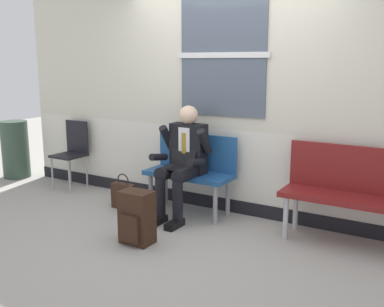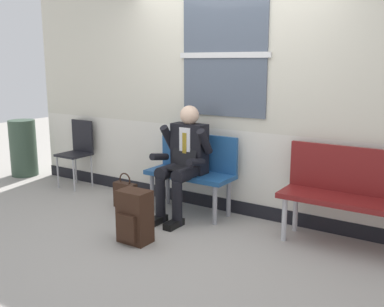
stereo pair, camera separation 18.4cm
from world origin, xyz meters
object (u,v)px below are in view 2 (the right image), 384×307
at_px(bench_empty, 357,191).
at_px(handbag, 125,195).
at_px(bench_with_person, 193,167).
at_px(folding_chair, 78,147).
at_px(trash_bin, 23,148).
at_px(backpack, 134,217).
at_px(person_seated, 183,159).

relative_size(bench_empty, handbag, 3.16).
distance_m(bench_with_person, folding_chair, 1.92).
distance_m(bench_empty, trash_bin, 4.85).
distance_m(backpack, trash_bin, 3.25).
bearing_deg(person_seated, trash_bin, 176.72).
bearing_deg(handbag, trash_bin, 172.39).
distance_m(person_seated, trash_bin, 3.07).
bearing_deg(handbag, bench_empty, 7.57).
xyz_separation_m(backpack, trash_bin, (-3.08, 1.02, 0.17)).
xyz_separation_m(bench_empty, trash_bin, (-4.84, -0.03, -0.12)).
relative_size(bench_with_person, person_seated, 0.81).
distance_m(bench_with_person, backpack, 1.08).
bearing_deg(bench_empty, backpack, -149.28).
relative_size(bench_with_person, backpack, 1.96).
xyz_separation_m(bench_with_person, handbag, (-0.74, -0.33, -0.36)).
bearing_deg(bench_empty, folding_chair, 179.47).
bearing_deg(person_seated, bench_empty, 6.43).
relative_size(person_seated, folding_chair, 1.35).
distance_m(bench_empty, backpack, 2.08).
xyz_separation_m(bench_with_person, bench_empty, (1.79, 0.01, 0.02)).
bearing_deg(handbag, person_seated, 10.30).
bearing_deg(person_seated, folding_chair, 173.01).
relative_size(bench_empty, person_seated, 1.09).
xyz_separation_m(backpack, handbag, (-0.76, 0.71, -0.09)).
xyz_separation_m(bench_with_person, trash_bin, (-3.06, -0.02, -0.10)).
relative_size(backpack, handbag, 1.20).
xyz_separation_m(person_seated, backpack, (0.02, -0.85, -0.41)).
bearing_deg(folding_chair, handbag, -17.40).
bearing_deg(backpack, folding_chair, 150.79).
relative_size(handbag, trash_bin, 0.50).
bearing_deg(folding_chair, bench_empty, -0.53).
relative_size(person_seated, backpack, 2.41).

